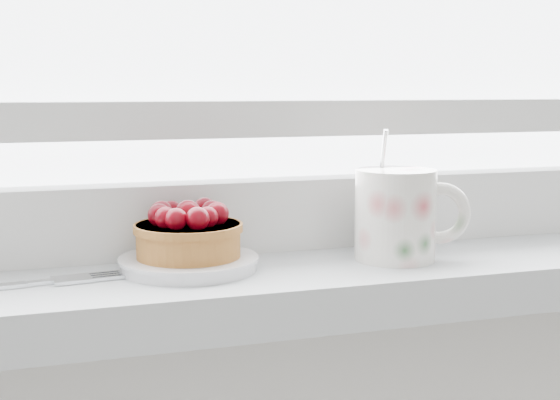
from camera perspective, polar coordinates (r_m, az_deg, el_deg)
name	(u,v)px	position (r m, az deg, el deg)	size (l,w,h in m)	color
saucer	(189,263)	(0.70, -6.68, -4.63)	(0.12, 0.12, 0.01)	silver
raspberry_tart	(188,232)	(0.69, -6.72, -2.34)	(0.10, 0.10, 0.05)	brown
floral_mug	(398,213)	(0.74, 8.66, -0.94)	(0.12, 0.10, 0.12)	white
fork	(4,286)	(0.67, -19.56, -5.97)	(0.21, 0.05, 0.00)	silver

